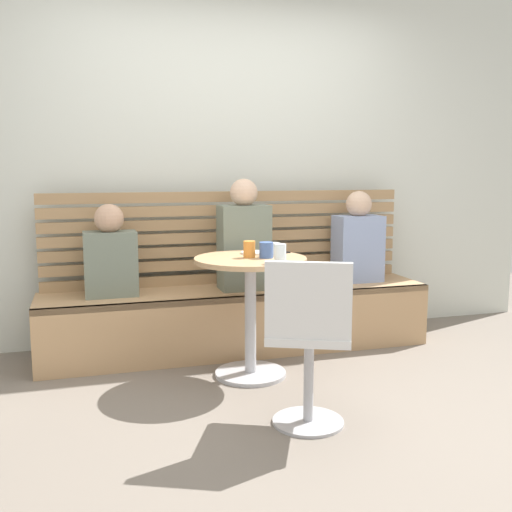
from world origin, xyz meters
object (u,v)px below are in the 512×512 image
(booth_bench, at_px, (238,319))
(white_chair, at_px, (309,337))
(cafe_table, at_px, (250,293))
(person_child_left, at_px, (358,241))
(cup_mug_blue, at_px, (266,250))
(phone_on_table, at_px, (279,253))
(plate_small, at_px, (255,253))
(person_child_middle, at_px, (110,256))
(cup_tumbler_orange, at_px, (249,249))
(cup_glass_short, at_px, (273,249))
(person_adult, at_px, (244,240))
(cup_water_clear, at_px, (280,254))

(booth_bench, height_order, white_chair, white_chair)
(cafe_table, xyz_separation_m, person_child_left, (0.99, 0.56, 0.22))
(cup_mug_blue, bearing_deg, booth_bench, 92.62)
(cafe_table, bearing_deg, booth_bench, 83.29)
(phone_on_table, bearing_deg, plate_small, 48.75)
(person_child_left, height_order, person_child_middle, person_child_left)
(cup_tumbler_orange, bearing_deg, booth_bench, 82.67)
(white_chair, relative_size, plate_small, 5.00)
(person_child_left, bearing_deg, booth_bench, -177.59)
(booth_bench, height_order, cup_glass_short, cup_glass_short)
(white_chair, height_order, person_adult, person_adult)
(cafe_table, relative_size, cup_water_clear, 6.73)
(booth_bench, distance_m, phone_on_table, 0.68)
(person_child_left, distance_m, cup_mug_blue, 1.09)
(booth_bench, distance_m, cup_tumbler_orange, 0.77)
(white_chair, bearing_deg, person_child_middle, 122.11)
(booth_bench, bearing_deg, cup_water_clear, -86.92)
(white_chair, bearing_deg, plate_small, 89.38)
(booth_bench, bearing_deg, person_child_middle, 177.67)
(cup_tumbler_orange, relative_size, plate_small, 0.59)
(person_child_middle, height_order, cup_water_clear, person_child_middle)
(cup_tumbler_orange, xyz_separation_m, cup_mug_blue, (0.09, -0.04, -0.00))
(booth_bench, xyz_separation_m, plate_small, (0.01, -0.37, 0.52))
(person_child_left, distance_m, cup_glass_short, 0.98)
(cafe_table, bearing_deg, plate_small, 64.95)
(white_chair, bearing_deg, booth_bench, 89.98)
(cup_glass_short, distance_m, cup_mug_blue, 0.11)
(white_chair, xyz_separation_m, cup_water_clear, (0.04, 0.56, 0.33))
(booth_bench, xyz_separation_m, person_child_middle, (-0.86, 0.03, 0.48))
(cup_tumbler_orange, distance_m, cup_mug_blue, 0.10)
(booth_bench, xyz_separation_m, cup_glass_short, (0.10, -0.48, 0.56))
(person_child_left, xyz_separation_m, cup_water_clear, (-0.89, -0.81, 0.06))
(white_chair, relative_size, cup_tumbler_orange, 8.50)
(cup_tumbler_orange, bearing_deg, cup_glass_short, 12.05)
(person_child_left, bearing_deg, cup_water_clear, -137.42)
(person_child_left, relative_size, cup_tumbler_orange, 6.68)
(white_chair, relative_size, cup_water_clear, 7.73)
(person_adult, height_order, phone_on_table, person_adult)
(person_adult, xyz_separation_m, cup_tumbler_orange, (-0.11, -0.51, 0.01))
(person_adult, relative_size, person_child_middle, 1.26)
(person_adult, bearing_deg, person_child_left, 3.01)
(white_chair, distance_m, person_adult, 1.36)
(person_child_left, relative_size, cup_mug_blue, 7.03)
(cup_glass_short, height_order, plate_small, cup_glass_short)
(cup_tumbler_orange, distance_m, cup_glass_short, 0.17)
(cafe_table, relative_size, person_adult, 0.97)
(phone_on_table, bearing_deg, cup_water_clear, 135.46)
(plate_small, relative_size, phone_on_table, 1.21)
(booth_bench, bearing_deg, phone_on_table, -68.74)
(white_chair, distance_m, person_child_middle, 1.63)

